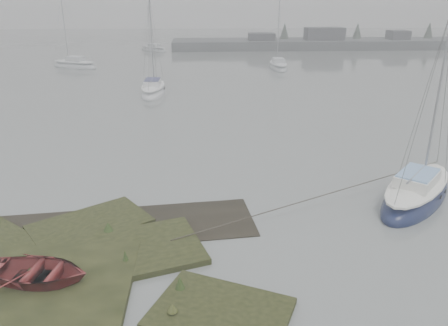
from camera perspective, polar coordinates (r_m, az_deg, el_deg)
The scene contains 8 objects.
ground at distance 40.53m, azimuth -3.33°, elevation 9.72°, with size 160.00×160.00×0.00m, color slate.
far_shoreline at distance 76.82m, azimuth 17.77°, elevation 14.74°, with size 60.00×8.00×4.15m.
sailboat_main at distance 19.59m, azimuth 23.79°, elevation -3.74°, with size 5.50×5.79×8.49m.
sailboat_white at distance 38.47m, azimuth -9.21°, elevation 9.28°, with size 2.13×6.05×8.46m.
sailboat_far_a at distance 55.37m, azimuth -18.92°, elevation 11.96°, with size 6.38×4.47×8.63m.
sailboat_far_b at distance 52.03m, azimuth 7.07°, elevation 12.37°, with size 1.89×5.75×8.11m.
sailboat_far_c at distance 70.01m, azimuth -9.21°, elevation 14.41°, with size 4.91×4.68×7.21m.
dinghy at distance 13.84m, azimuth -23.19°, elevation -12.92°, with size 2.10×2.94×0.61m, color maroon.
Camera 1 is at (0.07, -9.77, 7.84)m, focal length 35.00 mm.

